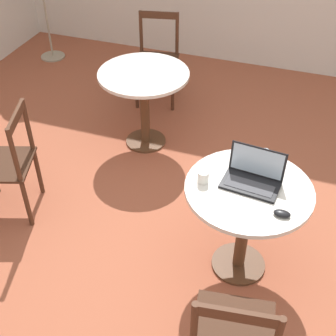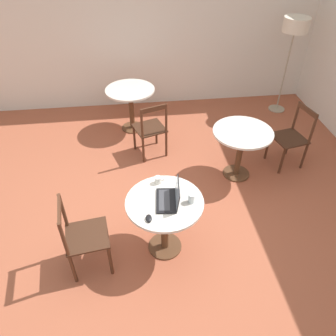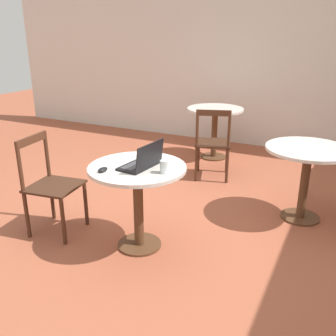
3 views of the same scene
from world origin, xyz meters
name	(u,v)px [view 1 (image 1 of 3)]	position (x,y,z in m)	size (l,w,h in m)	color
ground_plane	(192,258)	(0.00, 0.00, 0.00)	(16.00, 16.00, 0.00)	#9E5138
cafe_table_near	(247,206)	(0.05, -0.33, 0.59)	(0.81, 0.81, 0.74)	#51331E
cafe_table_mid	(144,88)	(1.24, 0.84, 0.59)	(0.81, 0.81, 0.74)	#51331E
chair_mid_right	(157,59)	(2.07, 1.02, 0.46)	(0.51, 0.51, 0.91)	#472819
chair_far_front	(8,164)	(0.05, 1.49, 0.46)	(0.54, 0.54, 0.91)	#472819
laptop	(253,177)	(0.11, -0.34, 0.79)	(0.26, 0.38, 0.22)	black
mouse	(282,214)	(-0.12, -0.56, 0.76)	(0.06, 0.10, 0.03)	black
mug	(203,177)	(0.02, -0.04, 0.78)	(0.11, 0.07, 0.08)	silver
drinking_glass	(264,157)	(0.32, -0.37, 0.79)	(0.07, 0.07, 0.10)	silver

